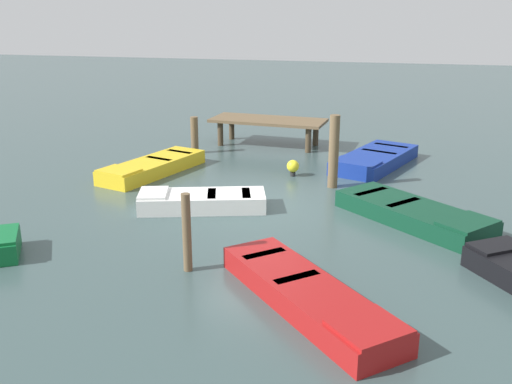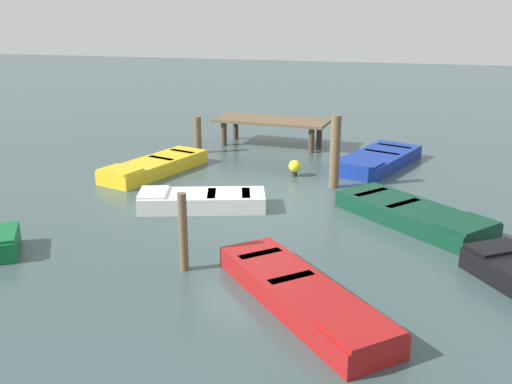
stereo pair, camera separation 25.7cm
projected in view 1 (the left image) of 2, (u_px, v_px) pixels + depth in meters
ground_plane at (256, 205)px, 14.40m from camera, size 80.00×80.00×0.00m
dock_segment at (268, 123)px, 20.39m from camera, size 4.12×1.93×0.95m
rowboat_red at (308, 295)px, 9.47m from camera, size 3.53×3.70×0.46m
rowboat_white at (201, 201)px, 14.08m from camera, size 3.23×1.92×0.46m
rowboat_dark_green at (413, 213)px, 13.22m from camera, size 3.69×3.42×0.46m
rowboat_yellow at (152, 167)px, 17.07m from camera, size 2.17×3.83×0.46m
rowboat_blue at (375, 159)px, 17.92m from camera, size 2.64×3.96×0.46m
mooring_piling_mid_left at (195, 135)px, 19.36m from camera, size 0.25×0.25×1.24m
mooring_piling_near_right at (334, 152)px, 15.57m from camera, size 0.27×0.27×1.99m
mooring_piling_far_left at (187, 233)px, 10.63m from camera, size 0.17×0.17×1.51m
marker_buoy at (293, 167)px, 16.82m from camera, size 0.36×0.36×0.48m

